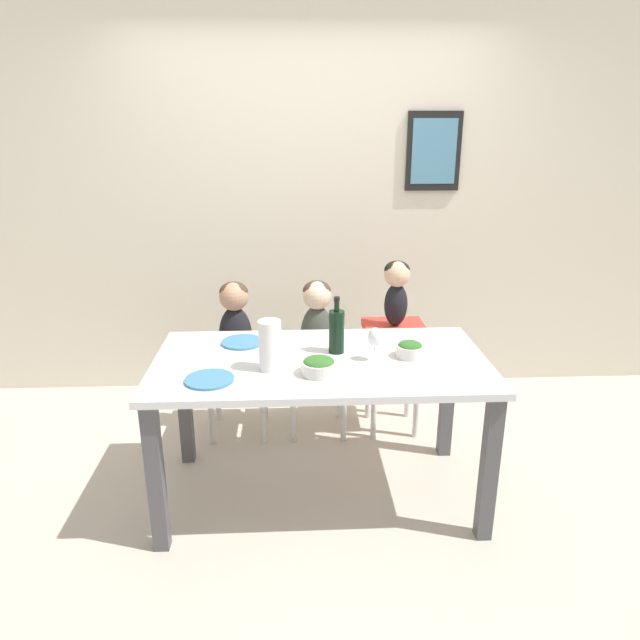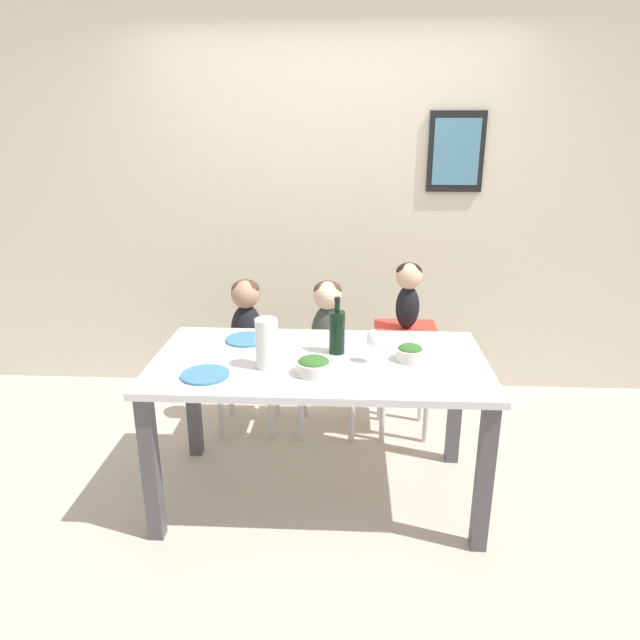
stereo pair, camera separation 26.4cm
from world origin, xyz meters
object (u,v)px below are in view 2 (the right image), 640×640
at_px(salad_bowl_large, 314,366).
at_px(dinner_plate_front_left, 205,375).
at_px(chair_far_center, 327,374).
at_px(person_baby_right, 408,288).
at_px(dinner_plate_back_left, 247,339).
at_px(paper_towel_roll, 267,343).
at_px(chair_right_highchair, 405,350).
at_px(person_child_center, 327,319).
at_px(person_child_left, 246,318).
at_px(salad_bowl_small, 410,352).
at_px(wine_glass_near, 373,340).
at_px(wine_bottle, 337,331).
at_px(chair_far_left, 249,372).

relative_size(salad_bowl_large, dinner_plate_front_left, 0.76).
distance_m(chair_far_center, person_baby_right, 0.74).
relative_size(salad_bowl_large, dinner_plate_back_left, 0.76).
xyz_separation_m(paper_towel_roll, dinner_plate_back_left, (-0.16, 0.35, -0.11)).
xyz_separation_m(chair_right_highchair, person_child_center, (-0.48, 0.00, 0.19)).
xyz_separation_m(person_child_left, paper_towel_roll, (0.24, -0.81, 0.15)).
bearing_deg(salad_bowl_small, wine_glass_near, -168.58).
relative_size(wine_bottle, paper_towel_roll, 1.21).
distance_m(wine_glass_near, dinner_plate_back_left, 0.72).
bearing_deg(person_child_center, chair_far_left, -179.81).
relative_size(person_child_center, person_baby_right, 1.32).
bearing_deg(dinner_plate_back_left, person_child_left, 100.13).
height_order(chair_far_center, dinner_plate_back_left, dinner_plate_back_left).
distance_m(salad_bowl_large, salad_bowl_small, 0.49).
bearing_deg(chair_far_center, dinner_plate_back_left, -131.74).
relative_size(person_child_left, salad_bowl_large, 3.16).
distance_m(person_child_left, salad_bowl_small, 1.15).
xyz_separation_m(paper_towel_roll, dinner_plate_front_left, (-0.27, -0.11, -0.11)).
relative_size(chair_far_center, chair_right_highchair, 0.65).
xyz_separation_m(person_child_center, paper_towel_roll, (-0.25, -0.81, 0.15)).
distance_m(person_child_center, paper_towel_roll, 0.86).
distance_m(person_child_center, salad_bowl_large, 0.88).
height_order(chair_right_highchair, salad_bowl_large, salad_bowl_large).
distance_m(wine_bottle, wine_glass_near, 0.21).
bearing_deg(dinner_plate_front_left, wine_glass_near, 14.37).
xyz_separation_m(chair_far_left, person_baby_right, (0.97, 0.00, 0.56)).
relative_size(paper_towel_roll, dinner_plate_back_left, 1.08).
relative_size(chair_far_left, chair_right_highchair, 0.65).
relative_size(person_child_center, salad_bowl_small, 3.86).
height_order(person_child_left, person_baby_right, person_baby_right).
height_order(person_child_left, dinner_plate_front_left, person_child_left).
bearing_deg(person_baby_right, wine_glass_near, -107.70).
bearing_deg(chair_right_highchair, salad_bowl_small, -94.29).
bearing_deg(chair_right_highchair, wine_bottle, -123.76).
bearing_deg(dinner_plate_front_left, chair_far_left, 88.29).
bearing_deg(person_child_left, chair_far_left, -90.00).
height_order(salad_bowl_small, dinner_plate_back_left, salad_bowl_small).
distance_m(wine_bottle, dinner_plate_back_left, 0.52).
bearing_deg(person_child_left, salad_bowl_large, -61.97).
bearing_deg(wine_bottle, person_child_left, 132.77).
bearing_deg(chair_far_center, paper_towel_roll, -107.35).
bearing_deg(dinner_plate_back_left, chair_far_center, 48.26).
height_order(chair_far_center, chair_right_highchair, chair_right_highchair).
bearing_deg(person_child_center, dinner_plate_back_left, -131.64).
bearing_deg(person_child_left, chair_far_center, -0.19).
xyz_separation_m(wine_bottle, paper_towel_roll, (-0.32, -0.20, 0.00)).
distance_m(chair_right_highchair, salad_bowl_large, 1.04).
distance_m(chair_far_left, chair_right_highchair, 0.99).
bearing_deg(person_child_center, person_child_left, 180.00).
bearing_deg(chair_far_left, chair_far_center, 0.00).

